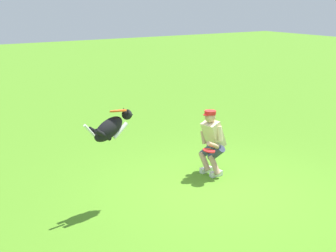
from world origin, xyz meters
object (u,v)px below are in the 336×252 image
person (212,140)px  frisbee_flying (118,111)px  dog (111,128)px  frisbee_held (209,151)px

person → frisbee_flying: size_ratio=4.73×
person → frisbee_flying: bearing=2.5°
dog → frisbee_held: size_ratio=4.18×
person → frisbee_flying: frisbee_flying is taller
dog → person: bearing=-3.8°
frisbee_flying → person: bearing=-171.7°
person → frisbee_held: size_ratio=5.53×
dog → frisbee_flying: 0.29m
dog → frisbee_held: 2.17m
frisbee_flying → frisbee_held: 2.14m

